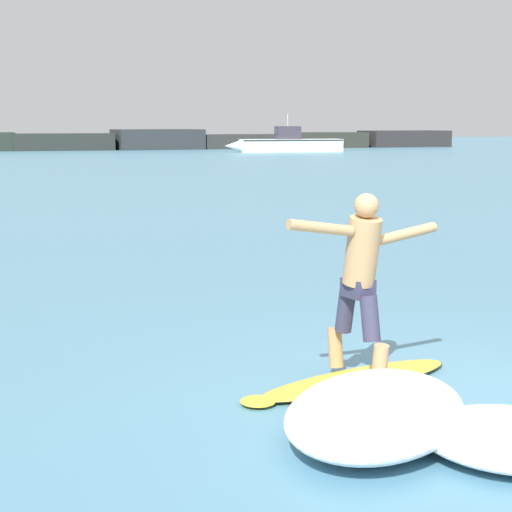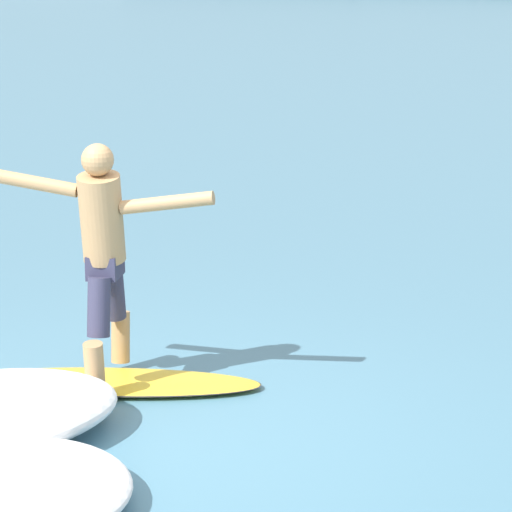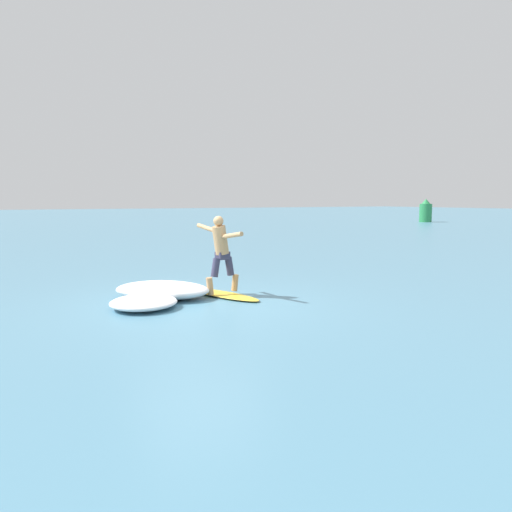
# 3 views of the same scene
# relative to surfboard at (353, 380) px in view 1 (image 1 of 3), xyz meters

# --- Properties ---
(ground_plane) EXTENTS (200.00, 200.00, 0.00)m
(ground_plane) POSITION_rel_surfboard_xyz_m (0.49, -0.66, -0.03)
(ground_plane) COLOR teal
(rock_jetty_breakwater) EXTENTS (65.18, 4.93, 1.56)m
(rock_jetty_breakwater) POSITION_rel_surfboard_xyz_m (2.94, 61.34, 0.66)
(rock_jetty_breakwater) COLOR #2B272B
(rock_jetty_breakwater) RESTS_ON ground
(surfboard) EXTENTS (2.25, 1.14, 0.20)m
(surfboard) POSITION_rel_surfboard_xyz_m (0.00, 0.00, 0.00)
(surfboard) COLOR yellow
(surfboard) RESTS_ON ground
(surfer) EXTENTS (1.50, 0.84, 1.62)m
(surfer) POSITION_rel_surfboard_xyz_m (0.04, -0.03, 0.97)
(surfer) COLOR tan
(surfer) RESTS_ON surfboard
(fishing_boat_near_jetty) EXTENTS (8.90, 2.40, 2.75)m
(fishing_boat_near_jetty) POSITION_rel_surfboard_xyz_m (17.87, 52.37, 0.57)
(fishing_boat_near_jetty) COLOR white
(fishing_boat_near_jetty) RESTS_ON ground
(wave_foam_at_tail) EXTENTS (2.20, 2.30, 0.34)m
(wave_foam_at_tail) POSITION_rel_surfboard_xyz_m (-0.34, -1.17, 0.14)
(wave_foam_at_tail) COLOR white
(wave_foam_at_tail) RESTS_ON ground
(wave_foam_at_nose) EXTENTS (1.78, 1.78, 0.23)m
(wave_foam_at_nose) POSITION_rel_surfboard_xyz_m (0.41, -1.78, 0.08)
(wave_foam_at_nose) COLOR white
(wave_foam_at_nose) RESTS_ON ground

